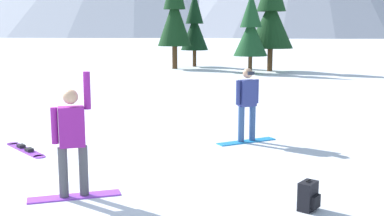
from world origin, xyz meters
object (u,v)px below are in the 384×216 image
at_px(snowboarder_midground, 247,103).
at_px(pine_tree_leaning, 195,26).
at_px(snowboarder_foreground, 72,139).
at_px(loose_snowboard_near_left, 25,149).
at_px(pine_tree_slender, 251,29).
at_px(pine_tree_young, 175,12).
at_px(backpack_black, 309,196).
at_px(pine_tree_broad, 271,14).

bearing_deg(snowboarder_midground, pine_tree_leaning, 109.84).
relative_size(snowboarder_foreground, loose_snowboard_near_left, 1.23).
height_order(snowboarder_foreground, loose_snowboard_near_left, snowboarder_foreground).
height_order(pine_tree_leaning, pine_tree_slender, pine_tree_leaning).
bearing_deg(loose_snowboard_near_left, pine_tree_young, 100.77).
bearing_deg(pine_tree_young, pine_tree_slender, -20.88).
distance_m(loose_snowboard_near_left, pine_tree_slender, 20.81).
height_order(backpack_black, pine_tree_leaning, pine_tree_leaning).
distance_m(pine_tree_leaning, pine_tree_slender, 6.80).
distance_m(snowboarder_foreground, snowboarder_midground, 5.08).
bearing_deg(pine_tree_broad, pine_tree_leaning, 157.78).
bearing_deg(loose_snowboard_near_left, snowboarder_midground, 26.38).
bearing_deg(pine_tree_young, backpack_black, -66.51).
bearing_deg(pine_tree_broad, loose_snowboard_near_left, -95.77).
relative_size(snowboarder_midground, backpack_black, 3.81).
bearing_deg(pine_tree_slender, pine_tree_young, 159.12).
distance_m(backpack_black, pine_tree_broad, 25.18).
bearing_deg(backpack_black, pine_tree_broad, 99.38).
relative_size(snowboarder_foreground, pine_tree_leaning, 0.37).
bearing_deg(loose_snowboard_near_left, backpack_black, -16.13).
xyz_separation_m(backpack_black, pine_tree_broad, (-4.06, 24.60, 3.51)).
height_order(snowboarder_midground, pine_tree_young, pine_tree_young).
relative_size(snowboarder_foreground, pine_tree_broad, 0.30).
xyz_separation_m(snowboarder_midground, backpack_black, (1.73, -4.14, -0.74)).
bearing_deg(pine_tree_leaning, snowboarder_midground, -70.16).
bearing_deg(pine_tree_broad, snowboarder_foreground, -89.12).
bearing_deg(backpack_black, pine_tree_slender, 102.51).
xyz_separation_m(loose_snowboard_near_left, pine_tree_broad, (2.30, 22.76, 3.70)).
relative_size(snowboarder_midground, pine_tree_young, 0.25).
relative_size(backpack_black, pine_tree_leaning, 0.09).
bearing_deg(loose_snowboard_near_left, pine_tree_leaning, 98.18).
bearing_deg(pine_tree_young, snowboarder_midground, -66.35).
bearing_deg(snowboarder_foreground, pine_tree_young, 105.59).
relative_size(loose_snowboard_near_left, pine_tree_slender, 0.33).
distance_m(loose_snowboard_near_left, pine_tree_leaning, 25.61).
distance_m(snowboarder_foreground, pine_tree_young, 26.29).
relative_size(snowboarder_foreground, pine_tree_slender, 0.41).
relative_size(backpack_black, pine_tree_slender, 0.09).
bearing_deg(pine_tree_young, loose_snowboard_near_left, -79.23).
distance_m(pine_tree_slender, pine_tree_young, 6.23).
height_order(snowboarder_foreground, pine_tree_slender, pine_tree_slender).
bearing_deg(pine_tree_leaning, snowboarder_foreground, -77.11).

